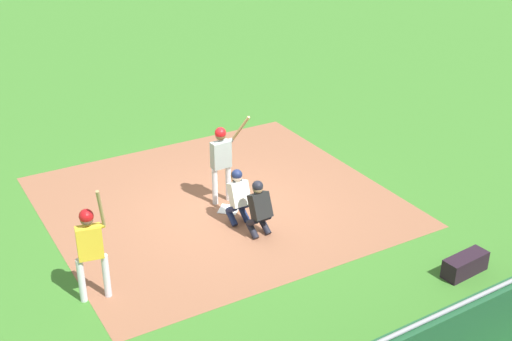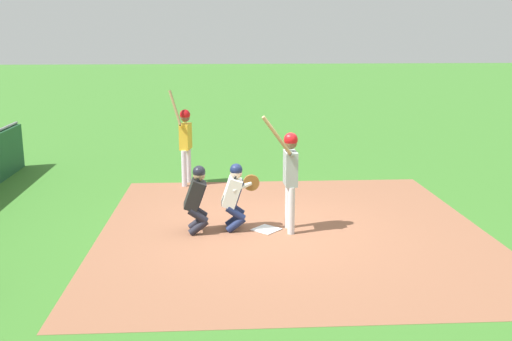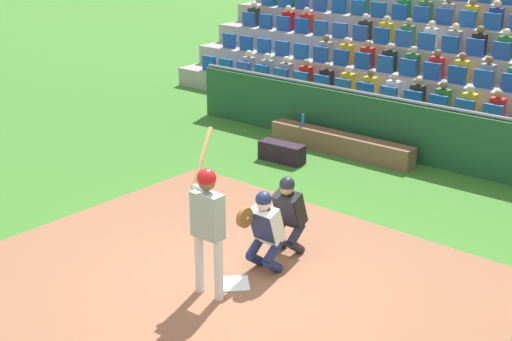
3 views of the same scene
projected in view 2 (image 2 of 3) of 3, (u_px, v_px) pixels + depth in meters
name	position (u px, v px, depth m)	size (l,w,h in m)	color
ground_plane	(266.00, 230.00, 10.98)	(160.00, 160.00, 0.00)	#3B7729
infield_dirt_patch	(292.00, 229.00, 11.02)	(7.71, 7.26, 0.01)	#935D42
home_plate_marker	(266.00, 229.00, 10.97)	(0.44, 0.44, 0.02)	white
batter_at_plate	(290.00, 170.00, 10.67)	(0.70, 0.72, 2.26)	silver
catcher_crouching	(235.00, 193.00, 10.85)	(0.46, 0.71, 1.31)	navy
home_plate_umpire	(197.00, 196.00, 10.70)	(0.47, 0.47, 1.30)	black
on_deck_batter	(185.00, 138.00, 14.22)	(0.61, 0.55, 2.37)	silver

